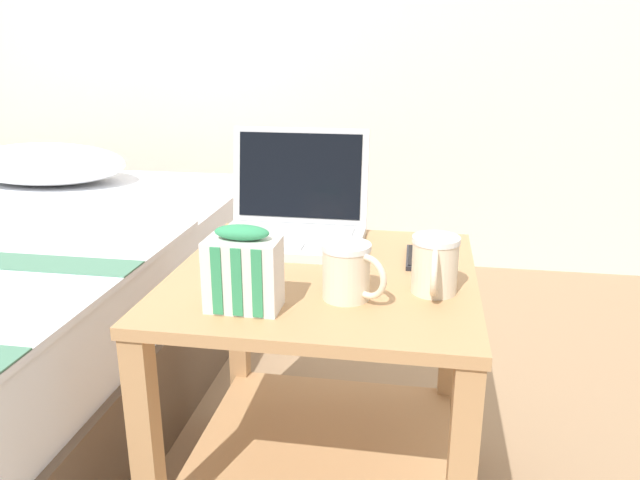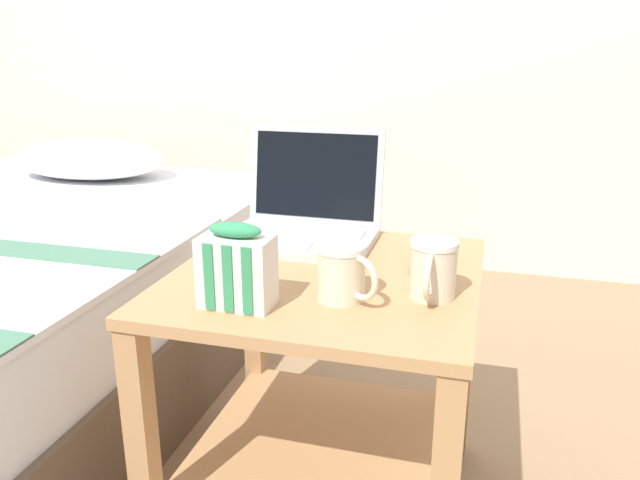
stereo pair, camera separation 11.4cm
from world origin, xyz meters
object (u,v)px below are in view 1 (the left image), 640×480
at_px(laptop, 293,218).
at_px(mug_front_left, 348,269).
at_px(cell_phone, 423,258).
at_px(mug_front_right, 435,263).
at_px(snack_bag, 243,271).

distance_m(laptop, mug_front_left, 0.36).
height_order(laptop, cell_phone, laptop).
bearing_deg(laptop, mug_front_left, -62.58).
xyz_separation_m(mug_front_right, snack_bag, (-0.31, -0.12, 0.01)).
distance_m(mug_front_right, cell_phone, 0.18).
relative_size(mug_front_right, snack_bag, 0.88).
distance_m(mug_front_left, mug_front_right, 0.16).
xyz_separation_m(laptop, mug_front_right, (0.31, -0.27, 0.01)).
distance_m(snack_bag, cell_phone, 0.42).
xyz_separation_m(mug_front_left, mug_front_right, (0.15, 0.05, 0.00)).
xyz_separation_m(snack_bag, cell_phone, (0.29, 0.29, -0.06)).
bearing_deg(cell_phone, snack_bag, -134.92).
relative_size(laptop, snack_bag, 2.20).
bearing_deg(snack_bag, laptop, 89.99).
relative_size(mug_front_left, mug_front_right, 0.91).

